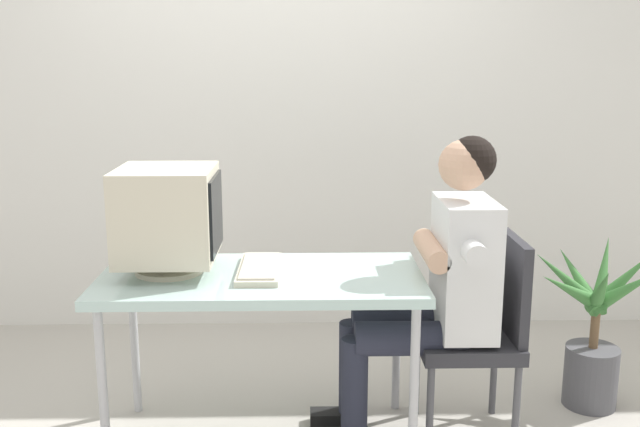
{
  "coord_description": "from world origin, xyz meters",
  "views": [
    {
      "loc": [
        0.17,
        -2.78,
        1.58
      ],
      "look_at": [
        0.24,
        0.0,
        0.98
      ],
      "focal_mm": 40.31,
      "sensor_mm": 36.0,
      "label": 1
    }
  ],
  "objects_px": {
    "crt_monitor": "(168,215)",
    "office_chair": "(482,326)",
    "desk": "(262,287)",
    "potted_plant": "(593,330)",
    "keyboard": "(259,269)",
    "person_seated": "(437,279)"
  },
  "relations": [
    {
      "from": "crt_monitor",
      "to": "office_chair",
      "type": "distance_m",
      "value": 1.37
    },
    {
      "from": "office_chair",
      "to": "crt_monitor",
      "type": "bearing_deg",
      "value": 179.41
    },
    {
      "from": "desk",
      "to": "crt_monitor",
      "type": "xyz_separation_m",
      "value": [
        -0.37,
        0.04,
        0.29
      ]
    },
    {
      "from": "desk",
      "to": "potted_plant",
      "type": "xyz_separation_m",
      "value": [
        1.49,
        0.27,
        -0.3
      ]
    },
    {
      "from": "desk",
      "to": "keyboard",
      "type": "distance_m",
      "value": 0.08
    },
    {
      "from": "person_seated",
      "to": "keyboard",
      "type": "bearing_deg",
      "value": 179.56
    },
    {
      "from": "office_chair",
      "to": "potted_plant",
      "type": "relative_size",
      "value": 1.09
    },
    {
      "from": "potted_plant",
      "to": "person_seated",
      "type": "bearing_deg",
      "value": -162.45
    },
    {
      "from": "desk",
      "to": "keyboard",
      "type": "height_order",
      "value": "keyboard"
    },
    {
      "from": "office_chair",
      "to": "person_seated",
      "type": "relative_size",
      "value": 0.68
    },
    {
      "from": "crt_monitor",
      "to": "potted_plant",
      "type": "relative_size",
      "value": 0.54
    },
    {
      "from": "crt_monitor",
      "to": "office_chair",
      "type": "bearing_deg",
      "value": -0.59
    },
    {
      "from": "desk",
      "to": "office_chair",
      "type": "height_order",
      "value": "office_chair"
    },
    {
      "from": "crt_monitor",
      "to": "person_seated",
      "type": "distance_m",
      "value": 1.12
    },
    {
      "from": "keyboard",
      "to": "potted_plant",
      "type": "distance_m",
      "value": 1.56
    },
    {
      "from": "crt_monitor",
      "to": "potted_plant",
      "type": "distance_m",
      "value": 1.96
    },
    {
      "from": "person_seated",
      "to": "potted_plant",
      "type": "height_order",
      "value": "person_seated"
    },
    {
      "from": "person_seated",
      "to": "crt_monitor",
      "type": "bearing_deg",
      "value": 179.31
    },
    {
      "from": "person_seated",
      "to": "office_chair",
      "type": "bearing_deg",
      "value": 0.0
    },
    {
      "from": "desk",
      "to": "potted_plant",
      "type": "bearing_deg",
      "value": 10.24
    },
    {
      "from": "crt_monitor",
      "to": "potted_plant",
      "type": "bearing_deg",
      "value": 7.07
    },
    {
      "from": "keyboard",
      "to": "person_seated",
      "type": "bearing_deg",
      "value": -0.44
    }
  ]
}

